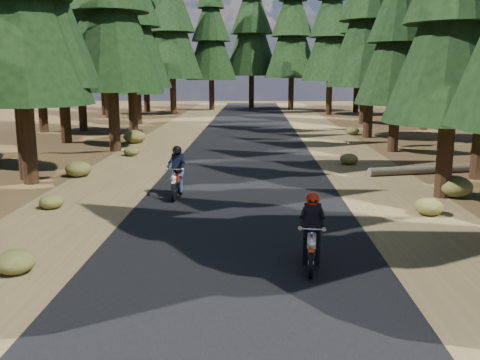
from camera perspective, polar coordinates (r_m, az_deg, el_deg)
name	(u,v)px	position (r m, az deg, el deg)	size (l,w,h in m)	color
ground	(238,241)	(12.07, -0.20, -6.54)	(120.00, 120.00, 0.00)	#463119
road	(243,192)	(16.90, 0.32, -1.29)	(6.00, 100.00, 0.01)	black
shoulder_l	(99,191)	(17.61, -14.82, -1.17)	(3.20, 100.00, 0.01)	brown
shoulder_r	(389,193)	(17.42, 15.64, -1.34)	(3.20, 100.00, 0.01)	brown
log_near	(435,169)	(21.31, 20.09, 1.09)	(0.32, 0.32, 5.37)	#4C4233
understory_shrubs	(250,171)	(19.06, 1.06, 1.01)	(13.62, 31.97, 0.69)	#474C1E
rider_lead	(312,243)	(10.43, 7.65, -6.72)	(0.68, 1.68, 1.46)	silver
rider_follow	(177,180)	(16.22, -6.75, -0.05)	(0.56, 1.74, 1.54)	#A4200A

